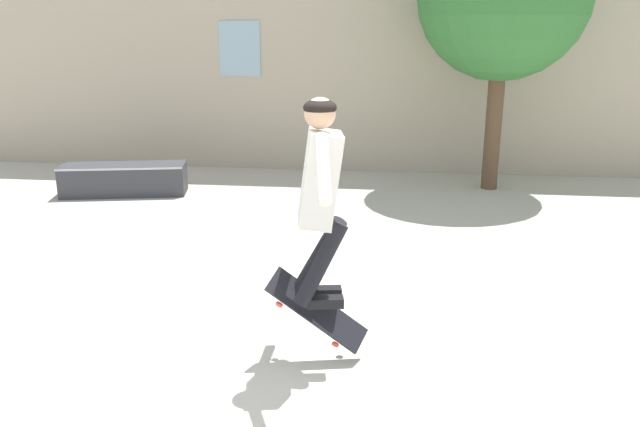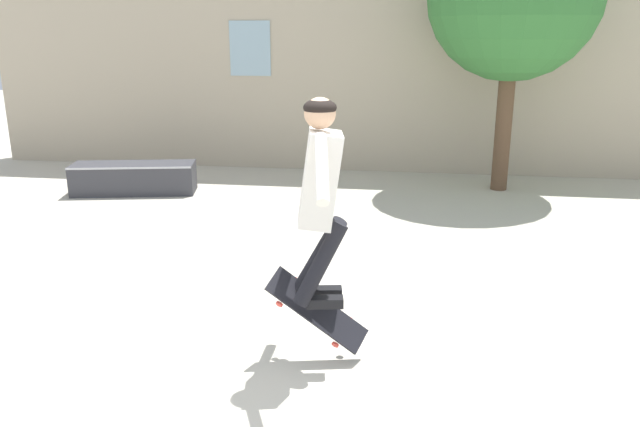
# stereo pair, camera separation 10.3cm
# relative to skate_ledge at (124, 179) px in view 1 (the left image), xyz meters

# --- Properties ---
(ground_plane) EXTENTS (40.00, 40.00, 0.00)m
(ground_plane) POSITION_rel_skate_ledge_xyz_m (3.34, -4.97, -0.22)
(ground_plane) COLOR beige
(building_backdrop) EXTENTS (14.03, 0.52, 5.60)m
(building_backdrop) POSITION_rel_skate_ledge_xyz_m (3.35, 2.22, 2.05)
(building_backdrop) COLOR #B7A88E
(building_backdrop) RESTS_ON ground_plane
(skate_ledge) EXTENTS (1.86, 0.92, 0.45)m
(skate_ledge) POSITION_rel_skate_ledge_xyz_m (0.00, 0.00, 0.00)
(skate_ledge) COLOR #38383D
(skate_ledge) RESTS_ON ground_plane
(skater) EXTENTS (0.43, 1.24, 1.44)m
(skater) POSITION_rel_skate_ledge_xyz_m (3.46, -4.51, 1.11)
(skater) COLOR silver
(skateboard_flipping) EXTENTS (0.74, 0.25, 0.61)m
(skateboard_flipping) POSITION_rel_skate_ledge_xyz_m (3.43, -4.46, 0.17)
(skateboard_flipping) COLOR black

